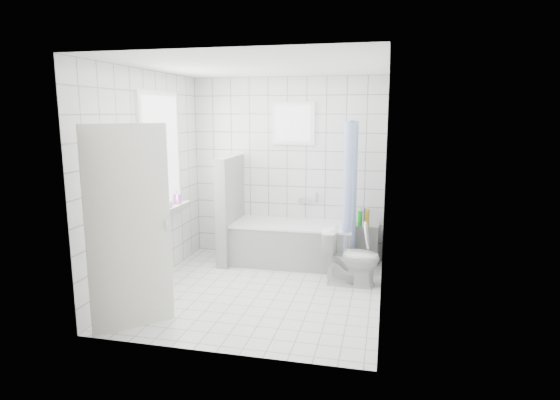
# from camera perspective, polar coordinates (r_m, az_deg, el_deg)

# --- Properties ---
(ground) EXTENTS (3.00, 3.00, 0.00)m
(ground) POSITION_cam_1_polar(r_m,az_deg,el_deg) (5.70, -2.39, -11.01)
(ground) COLOR white
(ground) RESTS_ON ground
(ceiling) EXTENTS (3.00, 3.00, 0.00)m
(ceiling) POSITION_cam_1_polar(r_m,az_deg,el_deg) (5.32, -2.61, 16.01)
(ceiling) COLOR white
(ceiling) RESTS_ON ground
(wall_back) EXTENTS (2.80, 0.02, 2.60)m
(wall_back) POSITION_cam_1_polar(r_m,az_deg,el_deg) (6.80, 0.86, 3.85)
(wall_back) COLOR white
(wall_back) RESTS_ON ground
(wall_front) EXTENTS (2.80, 0.02, 2.60)m
(wall_front) POSITION_cam_1_polar(r_m,az_deg,el_deg) (3.95, -8.28, -1.12)
(wall_front) COLOR white
(wall_front) RESTS_ON ground
(wall_left) EXTENTS (0.02, 3.00, 2.60)m
(wall_left) POSITION_cam_1_polar(r_m,az_deg,el_deg) (5.88, -15.77, 2.41)
(wall_left) COLOR white
(wall_left) RESTS_ON ground
(wall_right) EXTENTS (0.02, 3.00, 2.60)m
(wall_right) POSITION_cam_1_polar(r_m,az_deg,el_deg) (5.17, 12.65, 1.47)
(wall_right) COLOR white
(wall_right) RESTS_ON ground
(window_left) EXTENTS (0.01, 0.90, 1.40)m
(window_left) POSITION_cam_1_polar(r_m,az_deg,el_deg) (6.09, -14.19, 5.59)
(window_left) COLOR white
(window_left) RESTS_ON wall_left
(window_back) EXTENTS (0.50, 0.01, 0.50)m
(window_back) POSITION_cam_1_polar(r_m,az_deg,el_deg) (6.69, 1.65, 9.32)
(window_back) COLOR white
(window_back) RESTS_ON wall_back
(window_sill) EXTENTS (0.18, 1.02, 0.08)m
(window_sill) POSITION_cam_1_polar(r_m,az_deg,el_deg) (6.18, -13.51, -1.26)
(window_sill) COLOR white
(window_sill) RESTS_ON wall_left
(door) EXTENTS (0.59, 0.60, 2.00)m
(door) POSITION_cam_1_polar(r_m,az_deg,el_deg) (4.71, -17.91, -3.39)
(door) COLOR silver
(door) RESTS_ON ground
(bathtub) EXTENTS (1.68, 0.77, 0.58)m
(bathtub) POSITION_cam_1_polar(r_m,az_deg,el_deg) (6.60, 1.62, -5.29)
(bathtub) COLOR white
(bathtub) RESTS_ON ground
(partition_wall) EXTENTS (0.15, 0.85, 1.50)m
(partition_wall) POSITION_cam_1_polar(r_m,az_deg,el_deg) (6.68, -6.06, -1.11)
(partition_wall) COLOR white
(partition_wall) RESTS_ON ground
(tiled_ledge) EXTENTS (0.40, 0.24, 0.55)m
(tiled_ledge) POSITION_cam_1_polar(r_m,az_deg,el_deg) (6.74, 10.15, -5.26)
(tiled_ledge) COLOR white
(tiled_ledge) RESTS_ON ground
(toilet) EXTENTS (0.70, 0.41, 0.70)m
(toilet) POSITION_cam_1_polar(r_m,az_deg,el_deg) (5.85, 8.66, -6.90)
(toilet) COLOR white
(toilet) RESTS_ON ground
(curtain_rod) EXTENTS (0.02, 0.80, 0.02)m
(curtain_rod) POSITION_cam_1_polar(r_m,az_deg,el_deg) (6.22, 8.80, 9.57)
(curtain_rod) COLOR silver
(curtain_rod) RESTS_ON wall_back
(shower_curtain) EXTENTS (0.14, 0.48, 1.78)m
(shower_curtain) POSITION_cam_1_polar(r_m,az_deg,el_deg) (6.17, 8.47, 1.18)
(shower_curtain) COLOR #425CC4
(shower_curtain) RESTS_ON curtain_rod
(tub_faucet) EXTENTS (0.18, 0.06, 0.06)m
(tub_faucet) POSITION_cam_1_polar(r_m,az_deg,el_deg) (6.78, 3.03, -0.03)
(tub_faucet) COLOR silver
(tub_faucet) RESTS_ON wall_back
(sill_bottles) EXTENTS (0.18, 0.78, 0.27)m
(sill_bottles) POSITION_cam_1_polar(r_m,az_deg,el_deg) (6.03, -14.01, -0.14)
(sill_bottles) COLOR #C964BE
(sill_bottles) RESTS_ON window_sill
(ledge_bottles) EXTENTS (0.16, 0.16, 0.24)m
(ledge_bottles) POSITION_cam_1_polar(r_m,az_deg,el_deg) (6.59, 10.26, -2.15)
(ledge_bottles) COLOR gold
(ledge_bottles) RESTS_ON tiled_ledge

